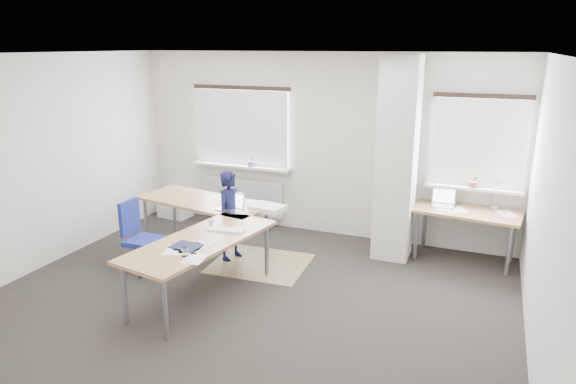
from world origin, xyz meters
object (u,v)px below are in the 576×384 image
at_px(person, 231,216).
at_px(task_chair, 143,252).
at_px(desk_side, 467,213).
at_px(desk_main, 207,221).

bearing_deg(person, task_chair, 147.22).
bearing_deg(task_chair, person, 41.86).
height_order(task_chair, person, person).
distance_m(desk_side, person, 3.22).
bearing_deg(desk_main, desk_side, 37.51).
relative_size(desk_side, task_chair, 1.54).
distance_m(desk_main, person, 0.49).
relative_size(desk_main, desk_side, 2.03).
relative_size(desk_main, task_chair, 3.12).
relative_size(desk_main, person, 2.36).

